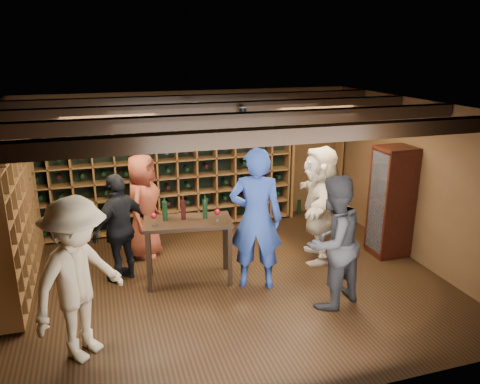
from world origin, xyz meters
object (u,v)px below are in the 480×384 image
object	(u,v)px
guest_woman_black	(120,228)
guest_beige	(319,204)
display_cabinet	(391,204)
guest_red_floral	(143,206)
guest_khaki	(78,280)
tasting_table	(188,228)
man_grey_suit	(333,242)
man_blue_shirt	(256,219)

from	to	relation	value
guest_woman_black	guest_beige	bearing A→B (deg)	138.76
display_cabinet	guest_red_floral	world-z (taller)	display_cabinet
guest_red_floral	guest_khaki	distance (m)	2.57
guest_red_floral	guest_woman_black	world-z (taller)	guest_red_floral
guest_khaki	display_cabinet	bearing A→B (deg)	-29.80
guest_woman_black	tasting_table	size ratio (longest dim) A/B	1.23
guest_woman_black	guest_khaki	distance (m)	1.73
guest_woman_black	guest_beige	xyz separation A→B (m)	(3.00, -0.18, 0.12)
guest_woman_black	tasting_table	xyz separation A→B (m)	(0.91, -0.30, 0.01)
guest_woman_black	guest_beige	world-z (taller)	guest_beige
man_grey_suit	guest_beige	bearing A→B (deg)	-131.63
display_cabinet	man_grey_suit	xyz separation A→B (m)	(-1.64, -1.14, 0.02)
man_blue_shirt	tasting_table	world-z (taller)	man_blue_shirt
guest_khaki	man_grey_suit	bearing A→B (deg)	-42.30
man_grey_suit	guest_beige	world-z (taller)	guest_beige
guest_beige	tasting_table	world-z (taller)	guest_beige
guest_beige	guest_red_floral	bearing A→B (deg)	-88.41
man_grey_suit	guest_khaki	distance (m)	3.06
tasting_table	guest_beige	bearing A→B (deg)	10.86
guest_red_floral	guest_khaki	world-z (taller)	guest_khaki
man_blue_shirt	guest_khaki	size ratio (longest dim) A/B	1.10
guest_red_floral	display_cabinet	bearing A→B (deg)	-79.91
guest_khaki	guest_woman_black	bearing A→B (deg)	27.30
man_blue_shirt	guest_beige	distance (m)	1.35
man_blue_shirt	tasting_table	size ratio (longest dim) A/B	1.55
man_blue_shirt	guest_woman_black	distance (m)	1.93
display_cabinet	tasting_table	bearing A→B (deg)	178.95
man_blue_shirt	guest_khaki	distance (m)	2.47
display_cabinet	man_grey_suit	size ratio (longest dim) A/B	1.00
display_cabinet	guest_khaki	world-z (taller)	guest_khaki
guest_red_floral	tasting_table	xyz separation A→B (m)	(0.50, -1.05, -0.03)
man_grey_suit	guest_khaki	bearing A→B (deg)	-19.45
man_blue_shirt	man_grey_suit	bearing A→B (deg)	156.43
man_grey_suit	man_blue_shirt	bearing A→B (deg)	-67.48
display_cabinet	guest_beige	bearing A→B (deg)	171.36
guest_red_floral	guest_beige	bearing A→B (deg)	-83.24
man_grey_suit	guest_khaki	world-z (taller)	guest_khaki
guest_woman_black	man_blue_shirt	bearing A→B (deg)	119.90
guest_khaki	tasting_table	size ratio (longest dim) A/B	1.41
guest_red_floral	guest_beige	distance (m)	2.76
guest_khaki	tasting_table	xyz separation A→B (m)	(1.43, 1.35, -0.10)
display_cabinet	guest_khaki	distance (m)	4.87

